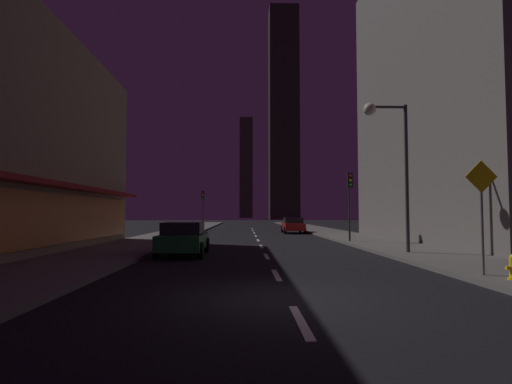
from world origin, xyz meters
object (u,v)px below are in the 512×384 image
(traffic_light_far_left, at_px, (203,201))
(pedestrian_crossing_sign, at_px, (482,207))
(car_parked_far, at_px, (293,225))
(traffic_light_near_right, at_px, (350,191))
(street_lamp_right, at_px, (388,140))
(fire_hydrant_far_left, at_px, (180,231))
(car_parked_near, at_px, (184,238))

(traffic_light_far_left, xyz_separation_m, pedestrian_crossing_sign, (11.10, -33.86, -1.18))
(car_parked_far, bearing_deg, traffic_light_far_left, 141.59)
(car_parked_far, distance_m, traffic_light_far_left, 11.87)
(traffic_light_near_right, height_order, pedestrian_crossing_sign, traffic_light_near_right)
(car_parked_far, xyz_separation_m, traffic_light_far_left, (-9.10, 7.22, 2.45))
(traffic_light_near_right, height_order, traffic_light_far_left, same)
(traffic_light_near_right, distance_m, street_lamp_right, 7.24)
(fire_hydrant_far_left, relative_size, pedestrian_crossing_sign, 0.21)
(street_lamp_right, relative_size, pedestrian_crossing_sign, 2.09)
(fire_hydrant_far_left, xyz_separation_m, street_lamp_right, (11.28, -13.93, 4.61))
(traffic_light_far_left, xyz_separation_m, street_lamp_right, (10.88, -27.29, 1.87))
(car_parked_near, bearing_deg, street_lamp_right, -1.98)
(pedestrian_crossing_sign, bearing_deg, street_lamp_right, 91.92)
(fire_hydrant_far_left, distance_m, pedestrian_crossing_sign, 23.56)
(fire_hydrant_far_left, xyz_separation_m, pedestrian_crossing_sign, (11.50, -20.51, 1.56))
(car_parked_far, distance_m, street_lamp_right, 20.61)
(car_parked_far, relative_size, traffic_light_near_right, 1.01)
(traffic_light_near_right, bearing_deg, car_parked_far, 98.26)
(traffic_light_near_right, bearing_deg, fire_hydrant_far_left, 148.66)
(car_parked_near, bearing_deg, car_parked_far, 69.98)
(car_parked_near, relative_size, traffic_light_near_right, 1.01)
(street_lamp_right, bearing_deg, car_parked_far, 95.07)
(traffic_light_near_right, distance_m, pedestrian_crossing_sign, 13.61)
(car_parked_near, xyz_separation_m, fire_hydrant_far_left, (-2.30, 13.62, -0.29))
(car_parked_far, distance_m, traffic_light_near_right, 13.44)
(car_parked_near, bearing_deg, traffic_light_far_left, 94.03)
(traffic_light_far_left, relative_size, street_lamp_right, 0.64)
(fire_hydrant_far_left, bearing_deg, pedestrian_crossing_sign, -60.71)
(car_parked_far, xyz_separation_m, fire_hydrant_far_left, (-9.50, -6.14, -0.29))
(street_lamp_right, xyz_separation_m, pedestrian_crossing_sign, (0.22, -6.57, -3.05))
(car_parked_near, height_order, street_lamp_right, street_lamp_right)
(car_parked_near, xyz_separation_m, traffic_light_far_left, (-1.90, 26.98, 2.45))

